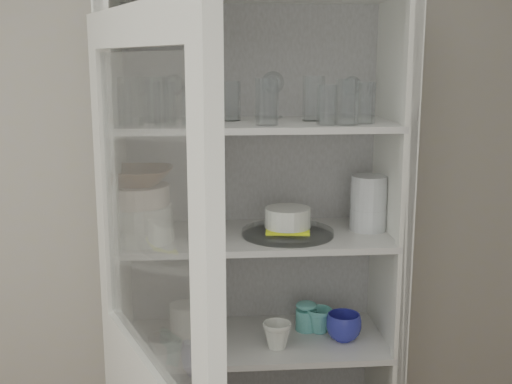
% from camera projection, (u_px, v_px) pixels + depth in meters
% --- Properties ---
extents(wall_back, '(3.60, 0.02, 2.60)m').
position_uv_depth(wall_back, '(200.00, 209.00, 2.49)').
color(wall_back, '#A7A29D').
rests_on(wall_back, ground).
extents(pantry_cabinet, '(1.00, 0.45, 2.10)m').
position_uv_depth(pantry_cabinet, '(255.00, 310.00, 2.42)').
color(pantry_cabinet, beige).
rests_on(pantry_cabinet, floor).
extents(tumbler_0, '(0.09, 0.09, 0.16)m').
position_uv_depth(tumbler_0, '(130.00, 102.00, 2.02)').
color(tumbler_0, silver).
rests_on(tumbler_0, shelf_glass).
extents(tumbler_1, '(0.08, 0.08, 0.14)m').
position_uv_depth(tumbler_1, '(165.00, 104.00, 2.06)').
color(tumbler_1, silver).
rests_on(tumbler_1, shelf_glass).
extents(tumbler_2, '(0.08, 0.08, 0.13)m').
position_uv_depth(tumbler_2, '(192.00, 105.00, 2.06)').
color(tumbler_2, silver).
rests_on(tumbler_2, shelf_glass).
extents(tumbler_3, '(0.08, 0.08, 0.15)m').
position_uv_depth(tumbler_3, '(267.00, 102.00, 2.07)').
color(tumbler_3, silver).
rests_on(tumbler_3, shelf_glass).
extents(tumbler_4, '(0.10, 0.10, 0.15)m').
position_uv_depth(tumbler_4, '(347.00, 102.00, 2.08)').
color(tumbler_4, silver).
rests_on(tumbler_4, shelf_glass).
extents(tumbler_5, '(0.08, 0.08, 0.13)m').
position_uv_depth(tumbler_5, '(327.00, 105.00, 2.08)').
color(tumbler_5, silver).
rests_on(tumbler_5, shelf_glass).
extents(tumbler_6, '(0.09, 0.09, 0.14)m').
position_uv_depth(tumbler_6, '(365.00, 103.00, 2.12)').
color(tumbler_6, silver).
rests_on(tumbler_6, shelf_glass).
extents(tumbler_7, '(0.09, 0.09, 0.15)m').
position_uv_depth(tumbler_7, '(154.00, 100.00, 2.15)').
color(tumbler_7, silver).
rests_on(tumbler_7, shelf_glass).
extents(tumbler_8, '(0.08, 0.08, 0.15)m').
position_uv_depth(tumbler_8, '(158.00, 99.00, 2.17)').
color(tumbler_8, silver).
rests_on(tumbler_8, shelf_glass).
extents(tumbler_9, '(0.07, 0.07, 0.13)m').
position_uv_depth(tumbler_9, '(199.00, 103.00, 2.20)').
color(tumbler_9, silver).
rests_on(tumbler_9, shelf_glass).
extents(tumbler_10, '(0.08, 0.08, 0.14)m').
position_uv_depth(tumbler_10, '(231.00, 101.00, 2.22)').
color(tumbler_10, silver).
rests_on(tumbler_10, shelf_glass).
extents(tumbler_11, '(0.10, 0.10, 0.15)m').
position_uv_depth(tumbler_11, '(314.00, 98.00, 2.21)').
color(tumbler_11, silver).
rests_on(tumbler_11, shelf_glass).
extents(goblet_0, '(0.08, 0.08, 0.17)m').
position_uv_depth(goblet_0, '(174.00, 95.00, 2.26)').
color(goblet_0, silver).
rests_on(goblet_0, shelf_glass).
extents(goblet_1, '(0.08, 0.08, 0.17)m').
position_uv_depth(goblet_1, '(199.00, 94.00, 2.29)').
color(goblet_1, silver).
rests_on(goblet_1, shelf_glass).
extents(goblet_2, '(0.08, 0.08, 0.18)m').
position_uv_depth(goblet_2, '(273.00, 93.00, 2.32)').
color(goblet_2, silver).
rests_on(goblet_2, shelf_glass).
extents(goblet_3, '(0.07, 0.07, 0.16)m').
position_uv_depth(goblet_3, '(352.00, 95.00, 2.35)').
color(goblet_3, silver).
rests_on(goblet_3, shelf_glass).
extents(plate_stack_front, '(0.24, 0.24, 0.13)m').
position_uv_depth(plate_stack_front, '(138.00, 223.00, 2.19)').
color(plate_stack_front, silver).
rests_on(plate_stack_front, shelf_plates).
extents(plate_stack_back, '(0.19, 0.19, 0.10)m').
position_uv_depth(plate_stack_back, '(144.00, 212.00, 2.40)').
color(plate_stack_back, silver).
rests_on(plate_stack_back, shelf_plates).
extents(cream_bowl, '(0.26, 0.26, 0.07)m').
position_uv_depth(cream_bowl, '(137.00, 195.00, 2.17)').
color(cream_bowl, beige).
rests_on(cream_bowl, plate_stack_front).
extents(terracotta_bowl, '(0.27, 0.27, 0.06)m').
position_uv_depth(terracotta_bowl, '(136.00, 176.00, 2.16)').
color(terracotta_bowl, brown).
rests_on(terracotta_bowl, cream_bowl).
extents(glass_platter, '(0.34, 0.34, 0.02)m').
position_uv_depth(glass_platter, '(288.00, 233.00, 2.27)').
color(glass_platter, silver).
rests_on(glass_platter, shelf_plates).
extents(yellow_trivet, '(0.17, 0.17, 0.01)m').
position_uv_depth(yellow_trivet, '(288.00, 229.00, 2.26)').
color(yellow_trivet, '#FBFE28').
rests_on(yellow_trivet, glass_platter).
extents(white_ramekin, '(0.18, 0.18, 0.07)m').
position_uv_depth(white_ramekin, '(288.00, 218.00, 2.25)').
color(white_ramekin, silver).
rests_on(white_ramekin, yellow_trivet).
extents(grey_bowl_stack, '(0.13, 0.13, 0.20)m').
position_uv_depth(grey_bowl_stack, '(369.00, 203.00, 2.32)').
color(grey_bowl_stack, '#B9BDBD').
rests_on(grey_bowl_stack, shelf_plates).
extents(mug_blue, '(0.17, 0.17, 0.10)m').
position_uv_depth(mug_blue, '(344.00, 327.00, 2.34)').
color(mug_blue, '#243198').
rests_on(mug_blue, shelf_mugs).
extents(mug_teal, '(0.11, 0.11, 0.09)m').
position_uv_depth(mug_teal, '(319.00, 320.00, 2.41)').
color(mug_teal, teal).
rests_on(mug_teal, shelf_mugs).
extents(mug_white, '(0.13, 0.13, 0.10)m').
position_uv_depth(mug_white, '(277.00, 335.00, 2.28)').
color(mug_white, silver).
rests_on(mug_white, shelf_mugs).
extents(teal_jar, '(0.08, 0.08, 0.10)m').
position_uv_depth(teal_jar, '(306.00, 318.00, 2.43)').
color(teal_jar, teal).
rests_on(teal_jar, shelf_mugs).
extents(measuring_cups, '(0.11, 0.11, 0.04)m').
position_uv_depth(measuring_cups, '(163.00, 343.00, 2.28)').
color(measuring_cups, silver).
rests_on(measuring_cups, shelf_mugs).
extents(white_canister, '(0.13, 0.13, 0.13)m').
position_uv_depth(white_canister, '(185.00, 322.00, 2.35)').
color(white_canister, silver).
rests_on(white_canister, shelf_mugs).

